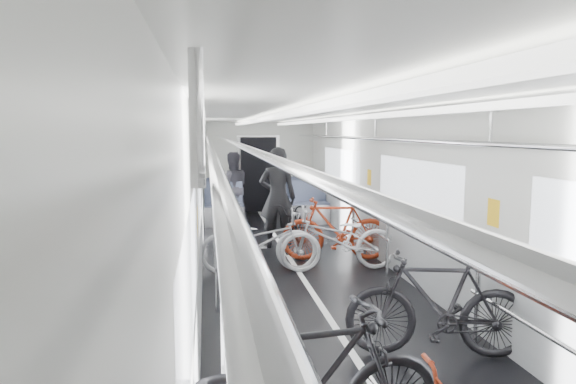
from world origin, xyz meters
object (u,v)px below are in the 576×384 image
bike_left_far (261,242)px  bike_right_near (438,303)px  bike_aisle (294,225)px  person_seated (232,187)px  bike_right_far (336,228)px  bike_right_mid (337,239)px  person_standing (278,198)px

bike_left_far → bike_right_near: (1.37, -3.20, 0.04)m
bike_aisle → person_seated: (-1.00, 2.90, 0.40)m
bike_right_near → bike_right_far: size_ratio=0.96×
bike_right_far → person_seated: (-1.54, 3.91, 0.28)m
bike_right_mid → bike_aisle: (-0.39, 1.60, -0.06)m
person_standing → bike_right_near: bearing=112.3°
bike_aisle → bike_right_near: bearing=-63.7°
bike_right_near → bike_right_mid: bearing=-162.9°
bike_right_far → person_seated: 4.21m
bike_right_far → person_standing: person_standing is taller
bike_right_far → bike_aisle: bearing=-144.3°
bike_aisle → bike_right_mid: bearing=-56.8°
bike_right_mid → bike_aisle: bearing=-161.3°
bike_right_mid → person_seated: person_seated is taller
bike_right_far → bike_right_mid: bearing=-6.7°
bike_left_far → bike_aisle: bearing=-21.6°
bike_aisle → person_seated: person_seated is taller
person_standing → bike_left_far: bearing=85.7°
bike_left_far → bike_right_near: bearing=-151.7°
bike_right_mid → person_standing: size_ratio=1.01×
bike_left_far → person_standing: bearing=-11.3°
person_standing → person_seated: 2.89m
bike_right_far → person_seated: bearing=-151.3°
bike_right_near → person_standing: (-0.88, 4.87, 0.41)m
bike_right_mid → bike_right_far: 0.62m
bike_left_far → bike_right_mid: bike_right_mid is taller
bike_right_near → bike_right_far: (-0.04, 3.77, 0.02)m
bike_left_far → bike_right_far: bearing=-61.7°
bike_right_near → person_seated: (-1.57, 7.67, 0.31)m
bike_right_near → bike_left_far: bearing=-143.1°
bike_left_far → bike_right_near: 3.48m
bike_right_mid → bike_right_far: size_ratio=1.03×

